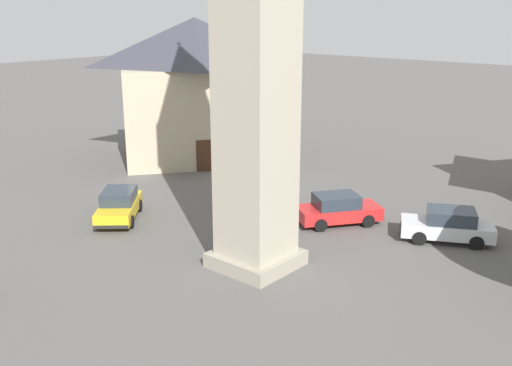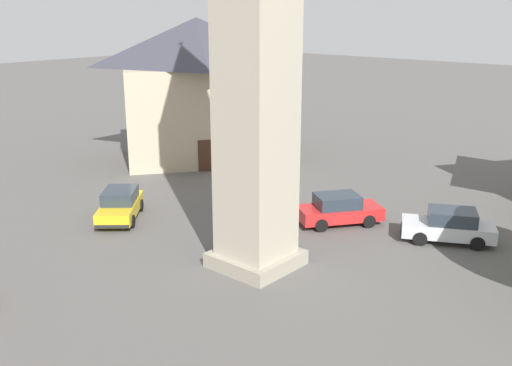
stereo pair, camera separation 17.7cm
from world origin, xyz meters
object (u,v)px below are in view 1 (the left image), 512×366
object	(u,v)px
building_shop_left	(196,89)
car_white_side	(119,205)
car_silver_kerb	(448,225)
pedestrian	(228,176)
car_red_corner	(338,209)

from	to	relation	value
building_shop_left	car_white_side	bearing A→B (deg)	28.28
car_silver_kerb	building_shop_left	world-z (taller)	building_shop_left
car_silver_kerb	pedestrian	xyz separation A→B (m)	(1.22, -12.73, 0.25)
car_silver_kerb	car_white_side	distance (m)	16.02
car_silver_kerb	pedestrian	bearing A→B (deg)	-84.53
car_white_side	car_silver_kerb	bearing A→B (deg)	120.30
car_silver_kerb	pedestrian	size ratio (longest dim) A/B	2.62
car_silver_kerb	car_white_side	bearing A→B (deg)	-59.70
car_red_corner	building_shop_left	bearing A→B (deg)	-107.72
car_silver_kerb	building_shop_left	bearing A→B (deg)	-99.59
car_red_corner	car_white_side	xyz separation A→B (m)	(6.68, -8.79, 0.00)
car_silver_kerb	pedestrian	distance (m)	12.79
building_shop_left	pedestrian	bearing A→B (deg)	57.68
car_red_corner	car_white_side	size ratio (longest dim) A/B	1.03
car_white_side	pedestrian	distance (m)	6.95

